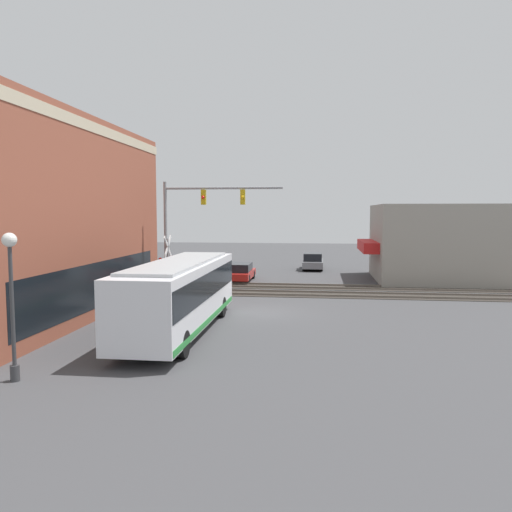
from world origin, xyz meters
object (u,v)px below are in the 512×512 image
at_px(city_bus, 180,293).
at_px(streetlamp, 12,293).
at_px(parked_car_grey, 313,262).
at_px(parked_car_red, 240,273).
at_px(pedestrian_at_crossing, 194,284).
at_px(crossing_signal, 168,260).

relative_size(city_bus, streetlamp, 2.44).
bearing_deg(parked_car_grey, parked_car_red, 147.23).
distance_m(parked_car_red, pedestrian_at_crossing, 8.61).
bearing_deg(streetlamp, crossing_signal, -0.18).
xyz_separation_m(city_bus, streetlamp, (-6.80, 3.34, 1.02)).
distance_m(city_bus, parked_car_grey, 25.56).
relative_size(crossing_signal, parked_car_red, 0.84).
xyz_separation_m(crossing_signal, pedestrian_at_crossing, (-0.77, -1.83, -1.33)).
distance_m(parked_car_grey, pedestrian_at_crossing, 18.22).
distance_m(streetlamp, parked_car_grey, 33.01).
bearing_deg(parked_car_red, streetlamp, 171.87).
height_order(crossing_signal, parked_car_grey, crossing_signal).
relative_size(parked_car_red, parked_car_grey, 1.01).
bearing_deg(parked_car_red, parked_car_grey, -32.77).
bearing_deg(city_bus, streetlamp, 153.85).
distance_m(streetlamp, pedestrian_at_crossing, 15.12).
height_order(parked_car_grey, pedestrian_at_crossing, pedestrian_at_crossing).
xyz_separation_m(parked_car_red, pedestrian_at_crossing, (-8.48, 1.46, 0.32)).
distance_m(city_bus, crossing_signal, 9.47).
bearing_deg(parked_car_grey, pedestrian_at_crossing, 157.86).
bearing_deg(parked_car_grey, city_bus, 167.80).
bearing_deg(streetlamp, parked_car_red, -8.13).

